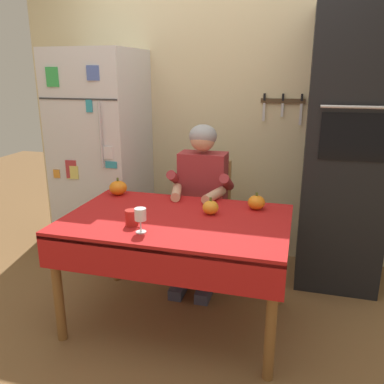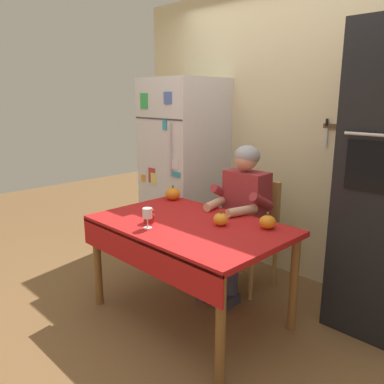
{
  "view_description": "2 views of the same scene",
  "coord_description": "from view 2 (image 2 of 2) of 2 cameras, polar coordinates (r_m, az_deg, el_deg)",
  "views": [
    {
      "loc": [
        0.72,
        -2.14,
        1.62
      ],
      "look_at": [
        0.08,
        0.19,
        0.89
      ],
      "focal_mm": 37.3,
      "sensor_mm": 36.0,
      "label": 1
    },
    {
      "loc": [
        1.9,
        -1.78,
        1.63
      ],
      "look_at": [
        -0.08,
        0.2,
        0.94
      ],
      "focal_mm": 36.56,
      "sensor_mm": 36.0,
      "label": 2
    }
  ],
  "objects": [
    {
      "name": "pumpkin_medium",
      "position": [
        2.73,
        10.96,
        -4.32
      ],
      "size": [
        0.11,
        0.11,
        0.12
      ],
      "color": "orange",
      "rests_on": "dining_table"
    },
    {
      "name": "chair_behind_person",
      "position": [
        3.44,
        8.99,
        -5.27
      ],
      "size": [
        0.4,
        0.4,
        0.93
      ],
      "color": "tan",
      "rests_on": "ground"
    },
    {
      "name": "pumpkin_large",
      "position": [
        2.76,
        4.2,
        -3.98
      ],
      "size": [
        0.1,
        0.1,
        0.11
      ],
      "color": "orange",
      "rests_on": "dining_table"
    },
    {
      "name": "refrigerator",
      "position": [
        4.02,
        -1.11,
        3.41
      ],
      "size": [
        0.68,
        0.71,
        1.8
      ],
      "color": "silver",
      "rests_on": "ground"
    },
    {
      "name": "seated_person",
      "position": [
        3.23,
        7.16,
        -2.28
      ],
      "size": [
        0.47,
        0.55,
        1.25
      ],
      "color": "#38384C",
      "rests_on": "ground"
    },
    {
      "name": "back_wall_assembly",
      "position": [
        3.65,
        14.51,
        8.25
      ],
      "size": [
        3.7,
        0.13,
        2.6
      ],
      "color": "beige",
      "rests_on": "ground"
    },
    {
      "name": "dining_table",
      "position": [
        2.83,
        -0.66,
        -6.24
      ],
      "size": [
        1.4,
        0.9,
        0.74
      ],
      "color": "brown",
      "rests_on": "ground"
    },
    {
      "name": "pumpkin_small",
      "position": [
        3.43,
        -2.82,
        -0.27
      ],
      "size": [
        0.13,
        0.13,
        0.13
      ],
      "color": "orange",
      "rests_on": "dining_table"
    },
    {
      "name": "ground_plane",
      "position": [
        3.07,
        -1.7,
        -18.18
      ],
      "size": [
        10.0,
        10.0,
        0.0
      ],
      "primitive_type": "plane",
      "color": "brown",
      "rests_on": "ground"
    },
    {
      "name": "coffee_mug",
      "position": [
        2.83,
        -6.28,
        -3.51
      ],
      "size": [
        0.1,
        0.08,
        0.1
      ],
      "color": "#B2231E",
      "rests_on": "dining_table"
    },
    {
      "name": "wine_glass",
      "position": [
        2.69,
        -6.53,
        -3.23
      ],
      "size": [
        0.07,
        0.07,
        0.14
      ],
      "color": "white",
      "rests_on": "dining_table"
    }
  ]
}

